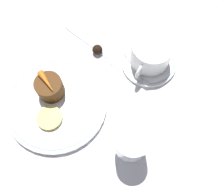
% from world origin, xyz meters
% --- Properties ---
extents(ground_plane, '(3.00, 3.00, 0.00)m').
position_xyz_m(ground_plane, '(0.00, 0.00, 0.00)').
color(ground_plane, white).
extents(dinner_plate, '(0.23, 0.23, 0.01)m').
position_xyz_m(dinner_plate, '(-0.02, -0.04, 0.01)').
color(dinner_plate, white).
rests_on(dinner_plate, ground_plane).
extents(saucer, '(0.14, 0.14, 0.01)m').
position_xyz_m(saucer, '(-0.23, 0.09, 0.01)').
color(saucer, white).
rests_on(saucer, ground_plane).
extents(coffee_cup, '(0.12, 0.10, 0.07)m').
position_xyz_m(coffee_cup, '(-0.23, 0.09, 0.05)').
color(coffee_cup, white).
rests_on(coffee_cup, saucer).
extents(spoon, '(0.06, 0.10, 0.00)m').
position_xyz_m(spoon, '(-0.18, 0.09, 0.01)').
color(spoon, silver).
rests_on(spoon, saucer).
extents(wine_glass, '(0.07, 0.07, 0.11)m').
position_xyz_m(wine_glass, '(-0.01, 0.16, 0.08)').
color(wine_glass, silver).
rests_on(wine_glass, ground_plane).
extents(fork, '(0.04, 0.20, 0.01)m').
position_xyz_m(fork, '(-0.19, -0.03, 0.00)').
color(fork, silver).
rests_on(fork, ground_plane).
extents(dessert_cake, '(0.06, 0.06, 0.05)m').
position_xyz_m(dessert_cake, '(-0.04, -0.06, 0.04)').
color(dessert_cake, '#563314').
rests_on(dessert_cake, dinner_plate).
extents(carrot_garnish, '(0.04, 0.06, 0.01)m').
position_xyz_m(carrot_garnish, '(-0.04, -0.06, 0.07)').
color(carrot_garnish, orange).
rests_on(carrot_garnish, dessert_cake).
extents(pineapple_slice, '(0.06, 0.06, 0.01)m').
position_xyz_m(pineapple_slice, '(0.02, -0.03, 0.02)').
color(pineapple_slice, '#EFE075').
rests_on(pineapple_slice, dinner_plate).
extents(chocolate_truffle, '(0.03, 0.03, 0.03)m').
position_xyz_m(chocolate_truffle, '(-0.19, -0.03, 0.01)').
color(chocolate_truffle, black).
rests_on(chocolate_truffle, ground_plane).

